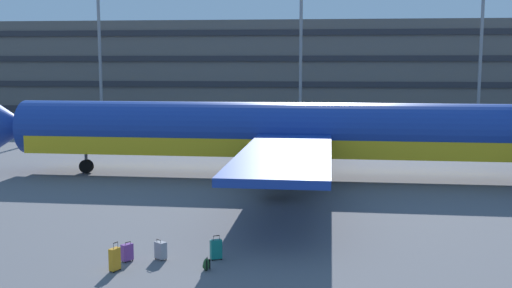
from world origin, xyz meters
name	(u,v)px	position (x,y,z in m)	size (l,w,h in m)	color
ground_plane	(269,179)	(0.00, 0.00, 0.00)	(600.00, 600.00, 0.00)	#5B5B60
terminal_structure	(292,71)	(0.00, 45.01, 6.30)	(160.65, 16.24, 12.60)	#605B56
airliner	(287,133)	(1.09, 0.43, 2.88)	(39.71, 32.14, 10.05)	navy
light_mast_left	(99,24)	(-22.10, 31.84, 11.77)	(1.80, 0.50, 20.21)	gray
light_mast_center_left	(301,25)	(1.39, 31.84, 11.62)	(1.80, 0.50, 19.93)	gray
light_mast_center_right	(483,10)	(21.27, 31.84, 13.07)	(1.80, 0.50, 22.73)	gray
suitcase_large	(127,252)	(-4.06, -16.45, 0.35)	(0.44, 0.46, 0.75)	#72388C
suitcase_upright	(161,250)	(-2.89, -16.14, 0.36)	(0.50, 0.47, 0.78)	gray
suitcase_teal	(115,259)	(-4.18, -17.51, 0.44)	(0.35, 0.45, 1.05)	orange
suitcase_purple	(216,249)	(-0.86, -15.98, 0.40)	(0.47, 0.38, 0.94)	#147266
backpack_small	(206,265)	(-1.01, -17.16, 0.21)	(0.32, 0.35, 0.50)	#264C26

